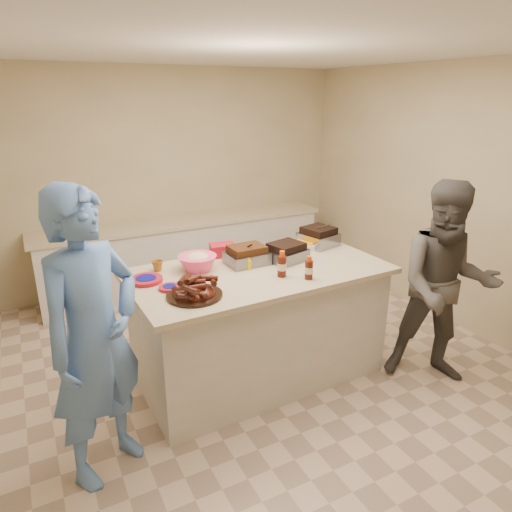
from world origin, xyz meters
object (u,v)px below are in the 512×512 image
guest_gray (432,375)px  bbq_bottle_b (308,279)px  mustard_bottle (249,270)px  plastic_cup (158,271)px  island (259,373)px  coleslaw_bowl (198,270)px  rib_platter (195,296)px  roasting_pan (318,245)px  bbq_bottle_a (282,276)px  guest_blue (111,463)px

guest_gray → bbq_bottle_b: bearing=-162.4°
mustard_bottle → plastic_cup: 0.75m
island → coleslaw_bowl: (-0.46, 0.21, 1.00)m
rib_platter → roasting_pan: size_ratio=1.32×
roasting_pan → bbq_bottle_b: size_ratio=1.63×
coleslaw_bowl → bbq_bottle_a: bearing=-38.4°
bbq_bottle_a → roasting_pan: bearing=36.2°
bbq_bottle_a → mustard_bottle: bearing=123.0°
rib_platter → guest_blue: 1.26m
coleslaw_bowl → bbq_bottle_b: bearing=-39.3°
island → plastic_cup: 1.30m
island → rib_platter: rib_platter is taller
island → bbq_bottle_b: bbq_bottle_b is taller
rib_platter → guest_blue: (-0.73, -0.22, -1.00)m
roasting_pan → bbq_bottle_a: size_ratio=1.45×
roasting_pan → bbq_bottle_a: (-0.71, -0.52, 0.00)m
guest_blue → guest_gray: 2.75m
rib_platter → mustard_bottle: (0.58, 0.29, 0.00)m
bbq_bottle_a → guest_gray: size_ratio=0.12×
island → guest_gray: island is taller
coleslaw_bowl → guest_blue: bearing=-143.4°
rib_platter → roasting_pan: (1.46, 0.56, 0.00)m
coleslaw_bowl → guest_blue: 1.53m
island → guest_blue: (-1.39, -0.48, 0.00)m
plastic_cup → guest_gray: 2.58m
guest_blue → rib_platter: bearing=-15.9°
coleslaw_bowl → bbq_bottle_a: coleslaw_bowl is taller
rib_platter → coleslaw_bowl: coleslaw_bowl is taller
bbq_bottle_a → plastic_cup: size_ratio=2.28×
guest_gray → roasting_pan: bearing=154.5°
rib_platter → bbq_bottle_a: bbq_bottle_a is taller
coleslaw_bowl → rib_platter: bearing=-113.3°
guest_blue → island: bearing=-13.6°
roasting_pan → coleslaw_bowl: bearing=170.6°
island → guest_blue: island is taller
bbq_bottle_a → guest_blue: 1.80m
rib_platter → guest_gray: size_ratio=0.23×
coleslaw_bowl → guest_gray: size_ratio=0.18×
rib_platter → plastic_cup: size_ratio=4.36×
mustard_bottle → guest_gray: (1.43, -0.78, -1.00)m
roasting_pan → plastic_cup: size_ratio=3.30×
bbq_bottle_a → guest_blue: (-1.48, -0.26, -1.00)m
mustard_bottle → bbq_bottle_b: bearing=-50.9°
bbq_bottle_b → guest_gray: 1.54m
rib_platter → bbq_bottle_a: (0.75, 0.04, 0.00)m
island → bbq_bottle_a: bbq_bottle_a is taller
island → bbq_bottle_b: (0.25, -0.37, 1.00)m
guest_blue → guest_gray: size_ratio=1.10×
coleslaw_bowl → mustard_bottle: coleslaw_bowl is taller
plastic_cup → bbq_bottle_a: bearing=-34.4°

